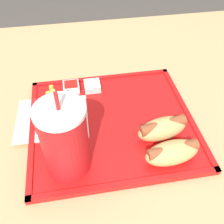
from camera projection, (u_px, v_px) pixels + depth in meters
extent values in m
cube|color=tan|center=(97.00, 191.00, 0.91)|extent=(1.45, 1.03, 0.75)
cube|color=red|center=(112.00, 122.00, 0.63)|extent=(0.38, 0.35, 0.01)
cube|color=red|center=(102.00, 78.00, 0.74)|extent=(0.38, 0.01, 0.00)
cube|color=red|center=(127.00, 183.00, 0.50)|extent=(0.38, 0.01, 0.00)
cube|color=red|center=(186.00, 111.00, 0.64)|extent=(0.01, 0.35, 0.00)
cube|color=red|center=(32.00, 130.00, 0.60)|extent=(0.01, 0.35, 0.00)
cube|color=white|center=(52.00, 119.00, 0.63)|extent=(0.18, 0.15, 0.00)
cylinder|color=red|center=(65.00, 141.00, 0.48)|extent=(0.09, 0.09, 0.15)
cylinder|color=silver|center=(59.00, 111.00, 0.43)|extent=(0.09, 0.09, 0.01)
cylinder|color=red|center=(57.00, 101.00, 0.41)|extent=(0.01, 0.01, 0.03)
ellipsoid|color=tan|center=(172.00, 153.00, 0.53)|extent=(0.12, 0.06, 0.05)
cylinder|color=brown|center=(173.00, 149.00, 0.52)|extent=(0.11, 0.03, 0.02)
ellipsoid|color=tan|center=(162.00, 129.00, 0.57)|extent=(0.12, 0.07, 0.05)
cylinder|color=brown|center=(163.00, 125.00, 0.57)|extent=(0.11, 0.04, 0.03)
cube|color=red|center=(51.00, 115.00, 0.60)|extent=(0.07, 0.06, 0.06)
cylinder|color=gold|center=(50.00, 104.00, 0.59)|extent=(0.01, 0.01, 0.06)
cylinder|color=gold|center=(48.00, 109.00, 0.58)|extent=(0.01, 0.01, 0.06)
cylinder|color=gold|center=(53.00, 103.00, 0.57)|extent=(0.02, 0.02, 0.08)
cylinder|color=gold|center=(54.00, 105.00, 0.56)|extent=(0.02, 0.01, 0.08)
cube|color=silver|center=(92.00, 86.00, 0.70)|extent=(0.04, 0.04, 0.02)
cube|color=white|center=(92.00, 83.00, 0.69)|extent=(0.03, 0.03, 0.00)
cube|color=silver|center=(71.00, 87.00, 0.70)|extent=(0.04, 0.04, 0.02)
cube|color=#B21914|center=(71.00, 84.00, 0.69)|extent=(0.03, 0.03, 0.00)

